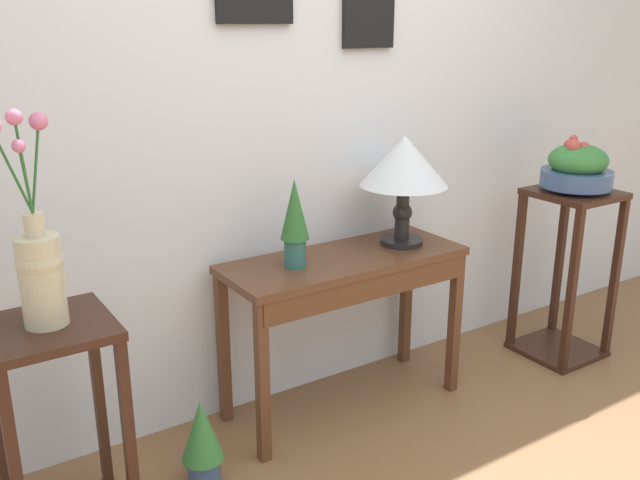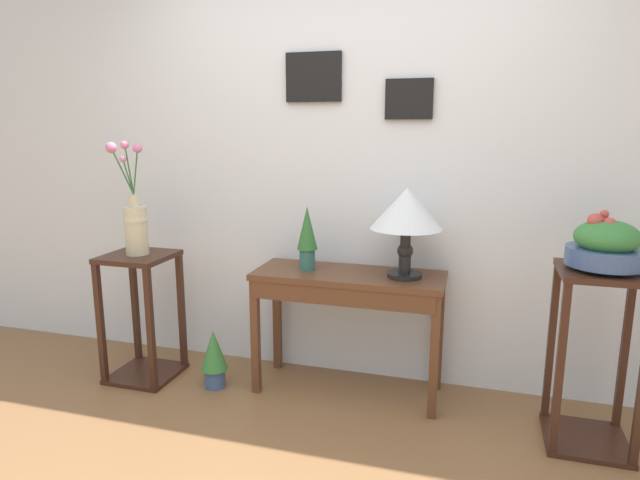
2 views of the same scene
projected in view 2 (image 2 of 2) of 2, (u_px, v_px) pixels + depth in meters
back_wall_with_art at (351, 151)px, 3.25m from camera, size 9.00×0.13×2.80m
console_table at (348, 292)px, 3.09m from camera, size 1.09×0.42×0.73m
table_lamp at (406, 212)px, 2.92m from camera, size 0.39×0.39×0.50m
potted_plant_on_console at (307, 235)px, 3.12m from camera, size 0.12×0.12×0.37m
pedestal_stand_left at (142, 317)px, 3.34m from camera, size 0.39×0.39×0.79m
flower_vase_tall_left at (135, 221)px, 3.22m from camera, size 0.20×0.16×0.67m
pedestal_stand_right at (594, 359)px, 2.61m from camera, size 0.39×0.39×0.89m
planter_bowl_wide_right at (606, 245)px, 2.50m from camera, size 0.35×0.35×0.28m
potted_plant_floor at (214, 356)px, 3.24m from camera, size 0.16×0.16×0.36m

